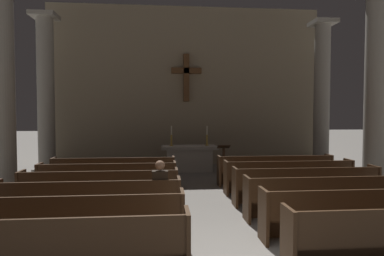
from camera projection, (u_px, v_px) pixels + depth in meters
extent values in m
cube|color=#422B19|center=(53.00, 252.00, 4.41)|extent=(3.54, 0.40, 0.05)
cube|color=#422B19|center=(46.00, 238.00, 4.18)|extent=(3.54, 0.05, 0.50)
cube|color=#422B19|center=(187.00, 244.00, 4.55)|extent=(0.06, 0.50, 0.95)
cube|color=#422B19|center=(75.00, 223.00, 5.55)|extent=(3.54, 0.40, 0.05)
cube|color=#422B19|center=(71.00, 211.00, 5.32)|extent=(3.54, 0.05, 0.50)
cube|color=#422B19|center=(78.00, 233.00, 5.74)|extent=(3.54, 0.04, 0.40)
cube|color=#422B19|center=(182.00, 218.00, 5.69)|extent=(0.06, 0.50, 0.95)
cube|color=#422B19|center=(90.00, 205.00, 6.70)|extent=(3.54, 0.40, 0.05)
cube|color=#422B19|center=(87.00, 194.00, 6.46)|extent=(3.54, 0.05, 0.50)
cube|color=#422B19|center=(92.00, 213.00, 6.89)|extent=(3.54, 0.04, 0.40)
cube|color=#422B19|center=(179.00, 200.00, 6.84)|extent=(0.06, 0.50, 0.95)
cube|color=#422B19|center=(101.00, 191.00, 7.84)|extent=(3.54, 0.40, 0.05)
cube|color=#422B19|center=(99.00, 182.00, 7.60)|extent=(3.54, 0.05, 0.50)
cube|color=#422B19|center=(102.00, 199.00, 8.03)|extent=(3.54, 0.04, 0.40)
cube|color=#422B19|center=(177.00, 188.00, 7.98)|extent=(0.06, 0.50, 0.95)
cube|color=#422B19|center=(21.00, 191.00, 7.65)|extent=(0.06, 0.50, 0.95)
cube|color=#422B19|center=(108.00, 182.00, 8.98)|extent=(3.54, 0.40, 0.05)
cube|color=#422B19|center=(107.00, 173.00, 8.74)|extent=(3.54, 0.05, 0.50)
cube|color=#422B19|center=(110.00, 188.00, 9.17)|extent=(3.54, 0.04, 0.40)
cube|color=#422B19|center=(175.00, 179.00, 9.12)|extent=(0.06, 0.50, 0.95)
cube|color=#422B19|center=(39.00, 181.00, 8.80)|extent=(0.06, 0.50, 0.95)
cube|color=#422B19|center=(114.00, 174.00, 10.12)|extent=(3.54, 0.40, 0.05)
cube|color=#422B19|center=(113.00, 166.00, 9.89)|extent=(3.54, 0.05, 0.50)
cube|color=#422B19|center=(115.00, 180.00, 10.31)|extent=(3.54, 0.04, 0.40)
cube|color=#422B19|center=(173.00, 171.00, 10.26)|extent=(0.06, 0.50, 0.95)
cube|color=#422B19|center=(54.00, 173.00, 9.94)|extent=(0.06, 0.50, 0.95)
cube|color=#422B19|center=(288.00, 240.00, 4.68)|extent=(0.06, 0.50, 0.95)
cube|color=#422B19|center=(360.00, 215.00, 6.00)|extent=(3.54, 0.40, 0.05)
cube|color=#422B19|center=(368.00, 204.00, 5.77)|extent=(3.54, 0.05, 0.50)
cube|color=#422B19|center=(354.00, 224.00, 6.19)|extent=(3.54, 0.04, 0.40)
cube|color=#422B19|center=(263.00, 216.00, 5.82)|extent=(0.06, 0.50, 0.95)
cube|color=#422B19|center=(328.00, 199.00, 7.15)|extent=(3.54, 0.40, 0.05)
cube|color=#422B19|center=(334.00, 189.00, 6.91)|extent=(3.54, 0.05, 0.50)
cube|color=#422B19|center=(324.00, 207.00, 7.34)|extent=(3.54, 0.04, 0.40)
cube|color=#422B19|center=(247.00, 199.00, 6.96)|extent=(0.06, 0.50, 0.95)
cube|color=#422B19|center=(305.00, 187.00, 8.29)|extent=(3.54, 0.40, 0.05)
cube|color=#422B19|center=(310.00, 178.00, 8.05)|extent=(3.54, 0.05, 0.50)
cube|color=#422B19|center=(302.00, 194.00, 8.48)|extent=(3.54, 0.04, 0.40)
cube|color=#422B19|center=(235.00, 187.00, 8.11)|extent=(0.06, 0.50, 0.95)
cube|color=#422B19|center=(374.00, 184.00, 8.43)|extent=(0.06, 0.50, 0.95)
cube|color=#422B19|center=(288.00, 178.00, 9.43)|extent=(3.54, 0.40, 0.05)
cube|color=#422B19|center=(291.00, 170.00, 9.20)|extent=(3.54, 0.05, 0.50)
cube|color=#422B19|center=(286.00, 185.00, 9.62)|extent=(3.54, 0.04, 0.40)
cube|color=#422B19|center=(226.00, 178.00, 9.25)|extent=(0.06, 0.50, 0.95)
cube|color=#422B19|center=(349.00, 176.00, 9.57)|extent=(0.06, 0.50, 0.95)
cube|color=#422B19|center=(274.00, 171.00, 10.57)|extent=(3.54, 0.40, 0.05)
cube|color=#422B19|center=(277.00, 164.00, 10.34)|extent=(3.54, 0.05, 0.50)
cube|color=#422B19|center=(272.00, 177.00, 10.76)|extent=(3.54, 0.04, 0.40)
cube|color=#422B19|center=(219.00, 171.00, 10.39)|extent=(0.06, 0.50, 0.95)
cube|color=#422B19|center=(329.00, 169.00, 10.71)|extent=(0.06, 0.50, 0.95)
cube|color=#9E998E|center=(5.00, 191.00, 9.26)|extent=(0.87, 0.87, 0.20)
cylinder|color=#9E998E|center=(3.00, 90.00, 9.14)|extent=(0.62, 0.62, 5.86)
cube|color=#9E998E|center=(373.00, 184.00, 10.24)|extent=(0.87, 0.87, 0.20)
cylinder|color=#9E998E|center=(375.00, 92.00, 10.11)|extent=(0.62, 0.62, 5.86)
cube|color=#9E998E|center=(47.00, 170.00, 12.66)|extent=(0.87, 0.87, 0.20)
cylinder|color=#9E998E|center=(46.00, 96.00, 12.53)|extent=(0.62, 0.62, 5.86)
cube|color=#9E998E|center=(44.00, 16.00, 12.40)|extent=(0.94, 0.94, 0.16)
cube|color=#9E998E|center=(320.00, 166.00, 13.63)|extent=(0.87, 0.87, 0.20)
cylinder|color=#9E998E|center=(322.00, 97.00, 13.51)|extent=(0.62, 0.62, 5.86)
cube|color=#9E998E|center=(323.00, 23.00, 13.38)|extent=(0.94, 0.94, 0.16)
cube|color=#A8A399|center=(189.00, 160.00, 13.00)|extent=(1.76, 0.72, 0.88)
cube|color=#A8A399|center=(189.00, 147.00, 12.98)|extent=(2.20, 0.90, 0.12)
cube|color=silver|center=(189.00, 146.00, 12.98)|extent=(2.09, 0.86, 0.01)
cylinder|color=#B79338|center=(171.00, 146.00, 12.91)|extent=(0.16, 0.16, 0.02)
cylinder|color=#B79338|center=(171.00, 140.00, 12.91)|extent=(0.07, 0.07, 0.43)
cylinder|color=silver|center=(171.00, 130.00, 12.89)|extent=(0.04, 0.04, 0.35)
cylinder|color=#B79338|center=(207.00, 145.00, 13.04)|extent=(0.16, 0.16, 0.02)
cylinder|color=#B79338|center=(207.00, 140.00, 13.03)|extent=(0.07, 0.07, 0.43)
cylinder|color=silver|center=(207.00, 130.00, 13.01)|extent=(0.04, 0.04, 0.35)
cube|color=gray|center=(186.00, 86.00, 14.70)|extent=(11.88, 0.25, 6.95)
cube|color=brown|center=(186.00, 78.00, 14.43)|extent=(0.25, 0.25, 2.05)
cube|color=brown|center=(186.00, 71.00, 14.42)|extent=(1.31, 0.25, 0.25)
cylinder|color=#422B19|center=(224.00, 176.00, 11.93)|extent=(0.36, 0.36, 0.04)
cylinder|color=#422B19|center=(224.00, 162.00, 11.91)|extent=(0.10, 0.10, 1.05)
cube|color=#422B19|center=(224.00, 147.00, 11.88)|extent=(0.44, 0.31, 0.15)
cube|color=#26262B|center=(160.00, 210.00, 7.01)|extent=(0.24, 0.14, 0.45)
cube|color=#26262B|center=(160.00, 198.00, 6.87)|extent=(0.28, 0.36, 0.12)
cube|color=#2D2319|center=(160.00, 184.00, 6.72)|extent=(0.32, 0.20, 0.54)
sphere|color=#9E7051|center=(160.00, 165.00, 6.71)|extent=(0.20, 0.20, 0.20)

